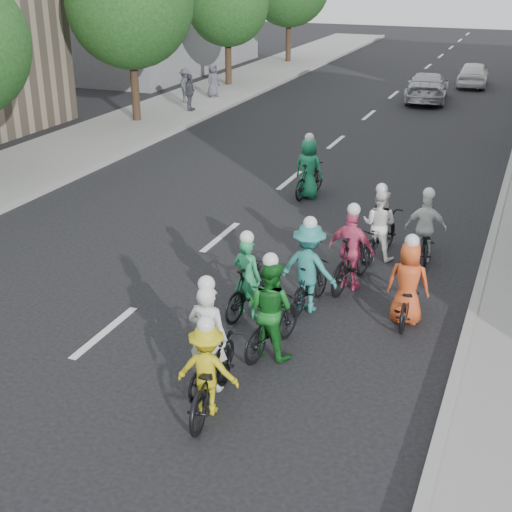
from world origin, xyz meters
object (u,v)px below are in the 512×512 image
Objects in this scene: cyclist_3 at (352,256)px; cyclist_7 at (309,273)px; cyclist_5 at (249,285)px; cyclist_9 at (309,174)px; cyclist_6 at (379,231)px; follow_car_lead at (427,87)px; cyclist_8 at (425,235)px; cyclist_4 at (408,291)px; cyclist_1 at (271,316)px; cyclist_2 at (209,374)px; follow_car_trail at (473,74)px; cyclist_0 at (210,350)px; spectator_1 at (190,92)px; spectator_2 at (213,80)px; spectator_0 at (186,85)px.

cyclist_7 is (-0.50, -1.24, 0.06)m from cyclist_3.
cyclist_5 is 0.91× the size of cyclist_7.
cyclist_6 is at bearing 137.23° from cyclist_9.
cyclist_8 is at bearing 93.77° from follow_car_lead.
cyclist_4 is 2.92m from cyclist_5.
cyclist_2 is at bearing 93.77° from cyclist_1.
cyclist_1 is 28.44m from follow_car_trail.
cyclist_0 is 1.01× the size of cyclist_7.
cyclist_1 is 1.88m from cyclist_2.
cyclist_0 is 4.45m from cyclist_3.
cyclist_8 is (1.13, 1.97, -0.10)m from cyclist_3.
cyclist_5 is 18.27m from spectator_1.
cyclist_1 is 1.09× the size of cyclist_5.
cyclist_3 is (1.11, 4.30, 0.05)m from cyclist_0.
cyclist_7 reaches higher than follow_car_trail.
follow_car_lead is at bearing -78.10° from cyclist_7.
cyclist_1 reaches higher than cyclist_3.
follow_car_lead is 2.96× the size of spectator_2.
cyclist_7 is at bearing 84.66° from cyclist_6.
cyclist_6 is 4.44m from cyclist_9.
cyclist_2 reaches higher than follow_car_trail.
cyclist_1 reaches higher than cyclist_8.
follow_car_lead is (-1.05, 25.44, 0.05)m from cyclist_2.
cyclist_2 is at bearing -161.96° from spectator_0.
cyclist_4 is at bearing -132.65° from spectator_2.
follow_car_lead is (-0.79, 24.87, 0.02)m from cyclist_0.
cyclist_5 is 1.13× the size of spectator_0.
spectator_2 is (-8.48, 11.90, 0.23)m from cyclist_9.
cyclist_6 is 1.18× the size of cyclist_8.
follow_car_trail is (-1.71, 26.42, 0.02)m from cyclist_4.
cyclist_0 is at bearing 85.65° from follow_car_trail.
cyclist_4 reaches higher than cyclist_2.
cyclist_3 reaches higher than follow_car_trail.
cyclist_4 is at bearing 152.23° from cyclist_3.
cyclist_5 is at bearing 72.76° from cyclist_6.
cyclist_0 reaches higher than spectator_0.
spectator_2 is at bearing -26.41° from spectator_0.
cyclist_0 is 1.11× the size of cyclist_4.
cyclist_3 is 1.31× the size of spectator_0.
cyclist_6 is 0.55× the size of follow_car_trail.
spectator_0 is at bearing -48.07° from cyclist_7.
spectator_1 is at bearing -47.99° from cyclist_7.
cyclist_4 is 21.80m from follow_car_lead.
cyclist_7 is at bearing 5.19° from cyclist_4.
follow_car_lead is (-3.03, 18.59, 0.07)m from cyclist_8.
cyclist_9 reaches higher than spectator_0.
cyclist_1 is 1.23× the size of spectator_0.
cyclist_6 is at bearing 88.37° from follow_car_trail.
cyclist_9 is 13.58m from spectator_0.
cyclist_0 is 1.26× the size of spectator_1.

